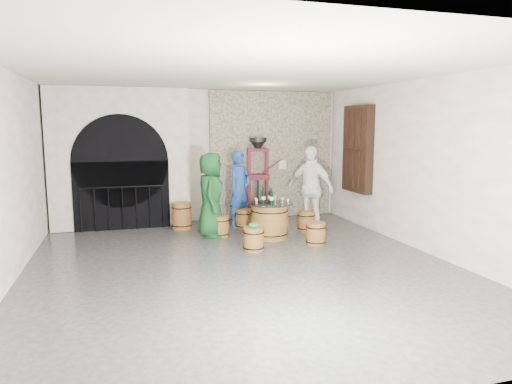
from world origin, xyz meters
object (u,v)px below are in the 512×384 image
object	(u,v)px
corking_press	(258,173)
wine_bottle_left	(263,197)
barrel_stool_near_right	(316,234)
barrel_stool_near_left	(254,239)
wine_bottle_center	(272,197)
wine_bottle_right	(270,196)
person_green	(211,195)
barrel_stool_left	(220,226)
barrel_stool_far	(244,219)
barrel_stool_right	(306,221)
person_white	(310,189)
side_barrel	(182,216)
barrel_table	(270,221)
person_blue	(240,189)

from	to	relation	value
corking_press	wine_bottle_left	bearing A→B (deg)	-95.70
barrel_stool_near_right	barrel_stool_near_left	bearing A→B (deg)	-176.34
wine_bottle_center	wine_bottle_right	bearing A→B (deg)	84.65
barrel_stool_near_right	person_green	world-z (taller)	person_green
barrel_stool_left	person_green	xyz separation A→B (m)	(-0.18, 0.07, 0.67)
barrel_stool_left	barrel_stool_near_right	distance (m)	2.06
wine_bottle_left	barrel_stool_far	bearing A→B (deg)	100.82
barrel_stool_near_left	wine_bottle_right	bearing A→B (deg)	57.24
barrel_stool_right	person_white	size ratio (longest dim) A/B	0.24
barrel_stool_near_right	barrel_stool_left	bearing A→B (deg)	145.01
barrel_stool_near_right	barrel_stool_right	bearing A→B (deg)	76.54
barrel_stool_near_right	side_barrel	xyz separation A→B (m)	(-2.38, 2.13, 0.08)
person_green	wine_bottle_left	distance (m)	1.11
person_white	wine_bottle_right	size ratio (longest dim) A/B	5.84
barrel_stool_far	barrel_stool_near_right	distance (m)	2.06
barrel_stool_right	barrel_stool_near_right	bearing A→B (deg)	-103.46
barrel_table	barrel_stool_near_right	distance (m)	1.07
wine_bottle_center	person_white	bearing A→B (deg)	23.13
barrel_stool_far	person_green	bearing A→B (deg)	-147.46
person_blue	barrel_stool_far	bearing A→B (deg)	-108.82
corking_press	person_blue	bearing A→B (deg)	-132.80
person_blue	wine_bottle_left	size ratio (longest dim) A/B	5.46
barrel_stool_left	wine_bottle_right	xyz separation A→B (m)	(1.03, -0.26, 0.65)
person_blue	barrel_stool_right	bearing A→B (deg)	-66.02
wine_bottle_right	wine_bottle_left	bearing A→B (deg)	-159.42
barrel_stool_right	person_blue	size ratio (longest dim) A/B	0.25
person_green	wine_bottle_left	bearing A→B (deg)	-97.19
barrel_stool_left	wine_bottle_left	bearing A→B (deg)	-20.36
barrel_stool_far	person_green	distance (m)	1.22
barrel_stool_near_right	wine_bottle_left	bearing A→B (deg)	133.71
barrel_stool_far	barrel_stool_near_right	world-z (taller)	same
side_barrel	corking_press	bearing A→B (deg)	9.79
barrel_stool_far	corking_press	bearing A→B (deg)	50.82
barrel_stool_far	person_blue	bearing A→B (deg)	106.22
side_barrel	corking_press	distance (m)	2.14
barrel_stool_near_left	wine_bottle_left	size ratio (longest dim) A/B	1.38
barrel_stool_right	barrel_stool_left	bearing A→B (deg)	179.58
person_blue	wine_bottle_right	world-z (taller)	person_blue
barrel_stool_near_left	side_barrel	bearing A→B (deg)	115.83
person_white	corking_press	world-z (taller)	corking_press
wine_bottle_right	side_barrel	xyz separation A→B (m)	(-1.72, 1.21, -0.57)
barrel_stool_right	wine_bottle_center	xyz separation A→B (m)	(-0.96, -0.41, 0.65)
barrel_table	wine_bottle_left	distance (m)	0.52
wine_bottle_left	side_barrel	distance (m)	2.09
barrel_table	person_white	xyz separation A→B (m)	(1.09, 0.42, 0.58)
barrel_stool_right	person_white	world-z (taller)	person_white
person_green	wine_bottle_right	world-z (taller)	person_green
barrel_stool_near_right	corking_press	distance (m)	2.69
barrel_stool_right	wine_bottle_left	size ratio (longest dim) A/B	1.38
barrel_table	barrel_stool_near_left	xyz separation A→B (m)	(-0.60, -0.87, -0.15)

